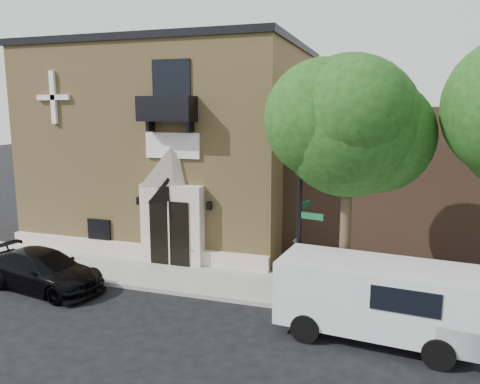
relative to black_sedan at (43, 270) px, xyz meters
The scene contains 11 objects.
ground 4.43m from the black_sedan, 11.77° to the left, with size 120.00×120.00×0.00m, color black.
sidewalk 5.83m from the black_sedan, 24.37° to the left, with size 42.00×3.00×0.15m, color gray.
church 9.77m from the black_sedan, 81.68° to the left, with size 12.20×11.01×9.30m.
street_tree_left 11.60m from the black_sedan, ahead, with size 4.97×4.38×7.77m.
black_sedan is the anchor object (origin of this frame).
cargo_van 11.51m from the black_sedan, ahead, with size 5.48×2.66×2.16m.
street_sign 9.26m from the black_sedan, ahead, with size 0.87×1.00×5.56m.
fire_hydrant 10.55m from the black_sedan, ahead, with size 0.47×0.38×0.83m.
dumpster 13.54m from the black_sedan, ahead, with size 1.72×1.09×1.07m.
planter 5.40m from the black_sedan, 41.51° to the left, with size 0.66×0.57×0.73m, color #3E682D.
pedestrian_near 8.95m from the black_sedan, 16.65° to the left, with size 0.66×0.43×1.80m, color black.
Camera 1 is at (7.26, -13.74, 6.30)m, focal length 35.00 mm.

